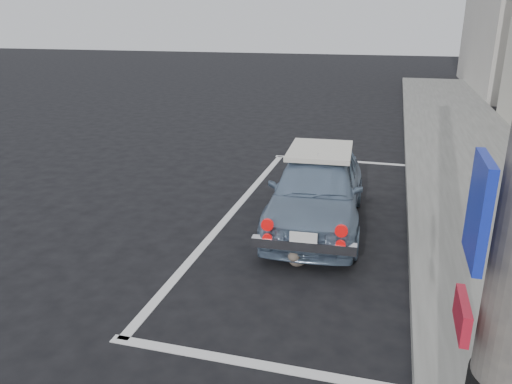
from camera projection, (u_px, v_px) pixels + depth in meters
The scene contains 6 objects.
ground at pixel (227, 326), 5.05m from camera, with size 80.00×80.00×0.00m, color black.
pline_rear at pixel (262, 365), 4.47m from camera, with size 3.00×0.12×0.01m, color silver.
pline_front at pixel (343, 161), 10.84m from camera, with size 3.00×0.12×0.01m, color silver.
pline_side at pixel (233, 212), 8.01m from camera, with size 0.12×7.00×0.01m, color silver.
retro_coupe at pixel (317, 188), 7.36m from camera, with size 1.50×3.36×1.12m.
cat at pixel (298, 255), 6.24m from camera, with size 0.32×0.55×0.30m.
Camera 1 is at (1.43, -4.09, 2.95)m, focal length 35.00 mm.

